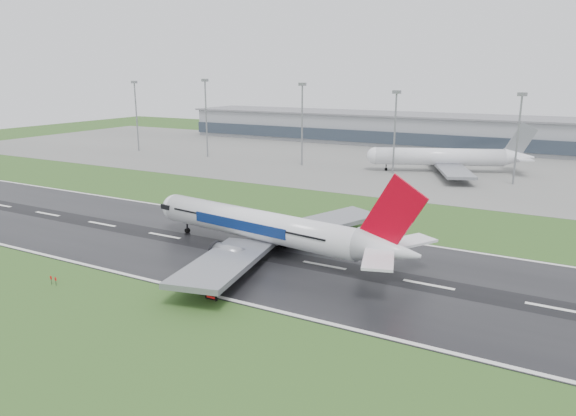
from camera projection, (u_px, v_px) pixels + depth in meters
The scene contains 12 objects.
ground at pixel (165, 236), 119.91m from camera, with size 520.00×520.00×0.00m, color #2A4E1C.
runway at pixel (165, 236), 119.90m from camera, with size 400.00×45.00×0.10m, color black.
apron at pixel (362, 160), 226.16m from camera, with size 400.00×130.00×0.08m, color slate.
terminal at pixel (404, 130), 275.32m from camera, with size 240.00×36.00×15.00m, color gray.
main_airliner at pixel (273, 210), 105.53m from camera, with size 62.78×59.79×18.54m, color silver, non-canonical shape.
parked_airliner at pixel (447, 148), 196.04m from camera, with size 61.89×57.62×18.14m, color white, non-canonical shape.
runway_sign at pixel (211, 297), 85.65m from camera, with size 2.30×0.26×1.04m, color black, non-canonical shape.
floodmast_0 at pixel (137, 118), 249.70m from camera, with size 0.64×0.64×31.51m, color gray.
floodmast_1 at pixel (206, 120), 230.45m from camera, with size 0.64×0.64×32.57m, color gray.
floodmast_2 at pixel (302, 126), 208.69m from camera, with size 0.64×0.64×31.32m, color gray.
floodmast_3 at pixel (395, 134), 191.38m from camera, with size 0.64×0.64×28.93m, color gray.
floodmast_4 at pixel (517, 141), 172.17m from camera, with size 0.64×0.64×28.85m, color gray.
Camera 1 is at (79.72, -87.06, 35.70)m, focal length 32.93 mm.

